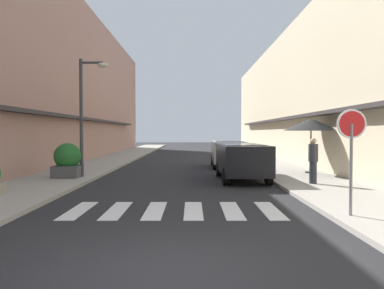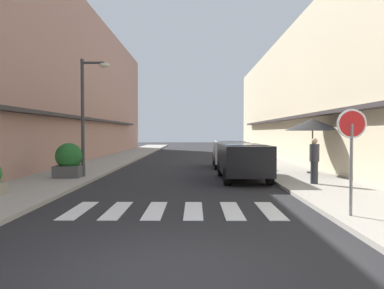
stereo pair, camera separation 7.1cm
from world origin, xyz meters
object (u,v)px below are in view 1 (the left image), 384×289
parked_car_near (243,158)px  cafe_umbrella (313,125)px  pedestrian_walking_near (315,160)px  planter_midblock (69,161)px  round_street_sign (354,134)px  parked_car_mid (230,151)px  street_lamp (88,104)px

parked_car_near → cafe_umbrella: bearing=27.1°
cafe_umbrella → pedestrian_walking_near: 3.93m
parked_car_near → pedestrian_walking_near: bearing=-39.0°
pedestrian_walking_near → planter_midblock: bearing=-80.1°
round_street_sign → planter_midblock: (-8.54, 7.11, -1.10)m
round_street_sign → cafe_umbrella: 8.94m
cafe_umbrella → pedestrian_walking_near: size_ratio=1.51×
planter_midblock → parked_car_near: bearing=-0.6°
parked_car_mid → street_lamp: 8.63m
parked_car_near → street_lamp: (-6.34, 0.26, 2.18)m
round_street_sign → pedestrian_walking_near: size_ratio=1.44×
parked_car_mid → planter_midblock: planter_midblock is taller
street_lamp → pedestrian_walking_near: 9.15m
parked_car_mid → pedestrian_walking_near: bearing=-73.1°
round_street_sign → cafe_umbrella: bearing=78.0°
street_lamp → pedestrian_walking_near: bearing=-13.8°
parked_car_mid → cafe_umbrella: cafe_umbrella is taller
pedestrian_walking_near → cafe_umbrella: bearing=-174.6°
parked_car_near → cafe_umbrella: cafe_umbrella is taller
planter_midblock → street_lamp: bearing=14.7°
pedestrian_walking_near → parked_car_mid: bearing=-141.5°
pedestrian_walking_near → street_lamp: bearing=-82.2°
parked_car_near → parked_car_mid: same height
parked_car_mid → planter_midblock: (-7.07, -5.61, -0.13)m
street_lamp → parked_car_mid: bearing=40.5°
parked_car_near → round_street_sign: size_ratio=1.89×
parked_car_near → parked_car_mid: size_ratio=1.11×
street_lamp → planter_midblock: street_lamp is taller
round_street_sign → cafe_umbrella: size_ratio=0.95×
parked_car_mid → cafe_umbrella: size_ratio=1.61×
pedestrian_walking_near → parked_car_near: bearing=-107.4°
parked_car_mid → pedestrian_walking_near: size_ratio=2.44×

